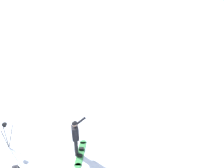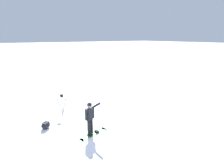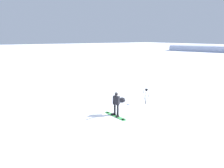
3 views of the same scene
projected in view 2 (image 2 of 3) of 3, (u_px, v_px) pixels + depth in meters
The scene contains 5 objects.
ground_plane at pixel (81, 135), 8.45m from camera, with size 300.00×300.00×0.00m, color white.
snowboarder at pixel (90, 115), 8.33m from camera, with size 0.57×0.67×1.62m.
snowboard at pixel (93, 134), 8.50m from camera, with size 0.62×1.76×0.10m.
gear_bag_large at pixel (46, 125), 9.00m from camera, with size 0.60×0.62×0.35m.
camera_tripod at pixel (62, 100), 10.55m from camera, with size 0.52×0.50×1.23m.
Camera 2 is at (-7.05, 3.04, 4.55)m, focal length 28.25 mm.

